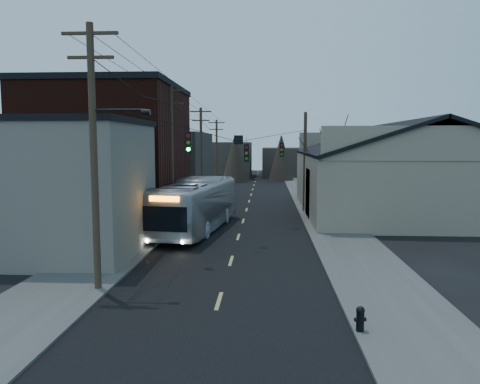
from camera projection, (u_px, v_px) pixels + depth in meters
The scene contains 15 objects.
ground at pixel (213, 321), 15.61m from camera, with size 160.00×160.00×0.00m, color black.
road_surface at pixel (248, 204), 45.39m from camera, with size 9.00×110.00×0.02m, color black.
sidewalk_left at pixel (182, 203), 45.76m from camera, with size 4.00×110.00×0.12m, color #474744.
sidewalk_right at pixel (316, 204), 45.01m from camera, with size 4.00×110.00×0.12m, color #474744.
building_clapboard at pixel (63, 189), 24.69m from camera, with size 8.00×8.00×7.00m, color #6B6659.
building_brick at pixel (112, 155), 35.51m from camera, with size 10.00×12.00×10.00m, color black.
building_left_far at pixel (165, 165), 51.52m from camera, with size 9.00×14.00×7.00m, color #36302B.
warehouse at pixel (400, 181), 39.40m from camera, with size 16.16×20.60×7.73m.
building_far_left at pixel (222, 160), 80.16m from camera, with size 10.00×12.00×6.00m, color #36302B.
building_far_right at pixel (296, 162), 84.44m from camera, with size 12.00×14.00×5.00m, color #36302B.
bare_tree at pixel (330, 174), 34.71m from camera, with size 0.40×0.40×7.20m, color black.
utility_lines at pixel (209, 154), 39.23m from camera, with size 11.24×45.28×10.50m.
bus at pixel (196, 205), 31.46m from camera, with size 2.94×12.58×3.50m, color #B1B7BE.
parked_car at pixel (217, 196), 45.37m from camera, with size 1.57×4.49×1.48m, color #B8BBC0.
fire_hydrant at pixel (360, 318), 14.50m from camera, with size 0.38×0.27×0.79m.
Camera 1 is at (1.77, -14.99, 5.96)m, focal length 35.00 mm.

